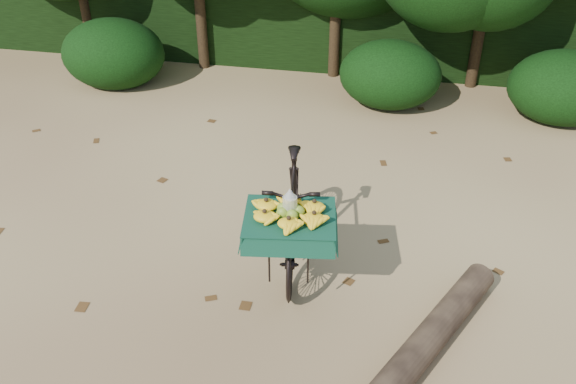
# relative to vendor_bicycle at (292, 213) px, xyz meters

# --- Properties ---
(ground) EXTENTS (80.00, 80.00, 0.00)m
(ground) POSITION_rel_vendor_bicycle_xyz_m (-0.79, -0.28, -0.57)
(ground) COLOR tan
(ground) RESTS_ON ground
(vendor_bicycle) EXTENTS (0.93, 1.93, 1.12)m
(vendor_bicycle) POSITION_rel_vendor_bicycle_xyz_m (0.00, 0.00, 0.00)
(vendor_bicycle) COLOR black
(vendor_bicycle) RESTS_ON ground
(hedge_backdrop) EXTENTS (26.00, 1.80, 1.80)m
(hedge_backdrop) POSITION_rel_vendor_bicycle_xyz_m (-0.79, 6.02, 0.33)
(hedge_backdrop) COLOR black
(hedge_backdrop) RESTS_ON ground
(bush_clumps) EXTENTS (8.80, 1.70, 0.90)m
(bush_clumps) POSITION_rel_vendor_bicycle_xyz_m (-0.29, 4.02, -0.12)
(bush_clumps) COLOR black
(bush_clumps) RESTS_ON ground
(leaf_litter) EXTENTS (7.00, 7.30, 0.01)m
(leaf_litter) POSITION_rel_vendor_bicycle_xyz_m (-0.79, 0.37, -0.57)
(leaf_litter) COLOR #4F3115
(leaf_litter) RESTS_ON ground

